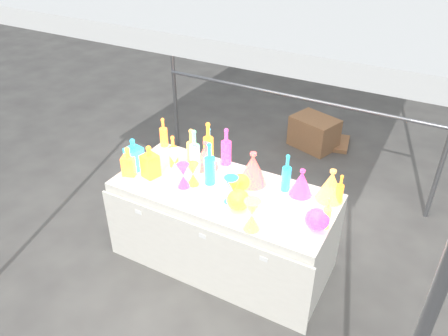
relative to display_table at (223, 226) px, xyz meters
The scene contains 31 objects.
ground 0.37m from the display_table, 90.00° to the left, with size 80.00×80.00×0.00m, color slate.
display_table is the anchor object (origin of this frame).
cardboard_box_closed 2.34m from the display_table, 89.40° to the left, with size 0.54×0.40×0.40m, color #AA754C.
cardboard_box_flat 2.52m from the display_table, 86.91° to the left, with size 0.60×0.43×0.05m, color #AA754C.
bottle_0 1.04m from the display_table, 156.61° to the left, with size 0.07×0.07×0.29m, color red, non-canonical shape.
bottle_1 0.73m from the display_table, 133.62° to the left, with size 0.07×0.07×0.31m, color #20911A, non-canonical shape.
bottle_2 0.71m from the display_table, 137.10° to the left, with size 0.09×0.09×0.40m, color yellow, non-canonical shape.
bottle_3 0.68m from the display_table, 115.39° to the left, with size 0.09×0.09×0.35m, color #1F67B6, non-canonical shape.
bottle_4 0.72m from the display_table, 155.64° to the left, with size 0.08×0.08×0.36m, color #147D66, non-canonical shape.
bottle_5 0.68m from the display_table, 159.99° to the left, with size 0.09×0.09×0.40m, color #C9287C, non-canonical shape.
bottle_6 0.76m from the display_table, 169.26° to the left, with size 0.08×0.08×0.30m, color red, non-canonical shape.
bottle_7 0.58m from the display_table, 168.72° to the left, with size 0.09×0.09×0.38m, color #20911A, non-canonical shape.
decanter_0 0.97m from the display_table, 167.37° to the right, with size 0.10×0.10×0.26m, color red, non-canonical shape.
decanter_1 0.82m from the display_table, 169.52° to the right, with size 0.12×0.12×0.29m, color yellow, non-canonical shape.
decanter_2 0.97m from the display_table, behind, with size 0.13×0.13×0.30m, color #20911A, non-canonical shape.
hourglass_0 0.51m from the display_table, 37.20° to the right, with size 0.11×0.11×0.21m, color yellow, non-canonical shape.
hourglass_1 0.58m from the display_table, 159.10° to the right, with size 0.10×0.10×0.21m, color #1F67B6, non-canonical shape.
hourglass_2 0.72m from the display_table, 38.75° to the right, with size 0.12×0.12×0.24m, color #147D66, non-canonical shape.
hourglass_3 0.68m from the display_table, behind, with size 0.12×0.12×0.23m, color #C9287C, non-canonical shape.
hourglass_4 0.54m from the display_table, 168.50° to the right, with size 0.10×0.10×0.20m, color red, non-canonical shape.
hourglass_5 0.52m from the display_table, 41.04° to the right, with size 0.11×0.11×0.22m, color #20911A, non-canonical shape.
globe_0 0.52m from the display_table, 36.92° to the right, with size 0.17×0.17×0.14m, color red, non-canonical shape.
globe_2 0.46m from the display_table, 32.56° to the left, with size 0.15×0.15×0.12m, color yellow, non-canonical shape.
globe_3 0.93m from the display_table, ahead, with size 0.17×0.17×0.14m, color #1F67B6, non-canonical shape.
lampshade_0 0.62m from the display_table, 142.72° to the left, with size 0.21×0.21×0.25m, color yellow, non-canonical shape.
lampshade_1 0.58m from the display_table, 51.32° to the left, with size 0.24×0.24×0.28m, color yellow, non-canonical shape.
lampshade_2 0.78m from the display_table, 23.26° to the left, with size 0.19×0.19×0.23m, color #1F67B6, non-canonical shape.
lampshade_3 0.97m from the display_table, 20.35° to the left, with size 0.22×0.22×0.26m, color #147D66, non-canonical shape.
bottle_8 0.73m from the display_table, 28.34° to the left, with size 0.07×0.07×0.33m, color #20911A, non-canonical shape.
bottle_9 1.03m from the display_table, 17.32° to the left, with size 0.06×0.06×0.26m, color yellow, non-canonical shape.
bottle_11 1.00m from the display_table, ahead, with size 0.06×0.06×0.26m, color #147D66, non-canonical shape.
Camera 1 is at (1.38, -2.52, 2.77)m, focal length 35.00 mm.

